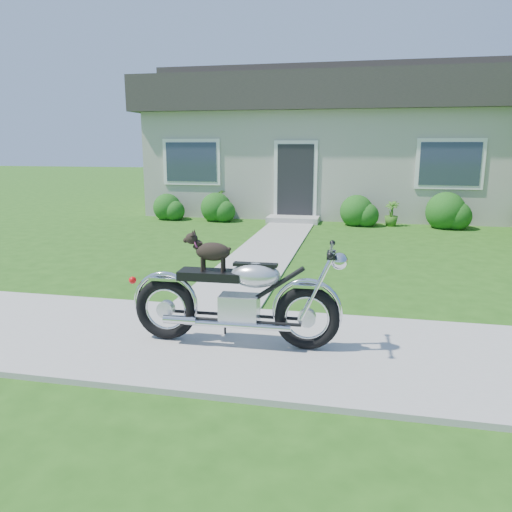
{
  "coord_description": "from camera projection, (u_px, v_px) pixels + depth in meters",
  "views": [
    {
      "loc": [
        0.31,
        -4.83,
        2.08
      ],
      "look_at": [
        -0.92,
        1.0,
        0.75
      ],
      "focal_mm": 35.0,
      "sensor_mm": 36.0,
      "label": 1
    }
  ],
  "objects": [
    {
      "name": "motorcycle_with_dog",
      "position": [
        238.0,
        297.0,
        5.12
      ],
      "size": [
        2.22,
        0.6,
        1.17
      ],
      "rotation": [
        0.0,
        0.0,
        0.02
      ],
      "color": "black",
      "rests_on": "sidewalk"
    },
    {
      "name": "sidewalk",
      "position": [
        324.0,
        350.0,
        5.12
      ],
      "size": [
        24.0,
        2.2,
        0.04
      ],
      "primitive_type": "cube",
      "color": "#9E9B93",
      "rests_on": "ground"
    },
    {
      "name": "walkway",
      "position": [
        269.0,
        248.0,
        10.2
      ],
      "size": [
        1.2,
        8.0,
        0.03
      ],
      "primitive_type": "cube",
      "color": "#9E9B93",
      "rests_on": "ground"
    },
    {
      "name": "potted_plant_right",
      "position": [
        391.0,
        214.0,
        13.0
      ],
      "size": [
        0.47,
        0.47,
        0.65
      ],
      "primitive_type": "imported",
      "rotation": [
        0.0,
        0.0,
        5.91
      ],
      "color": "#356A1D",
      "rests_on": "ground"
    },
    {
      "name": "shrub_row",
      "position": [
        376.0,
        211.0,
        13.01
      ],
      "size": [
        10.55,
        1.03,
        1.03
      ],
      "color": "#1B5215",
      "rests_on": "ground"
    },
    {
      "name": "potted_plant_left",
      "position": [
        214.0,
        206.0,
        13.95
      ],
      "size": [
        0.9,
        0.94,
        0.82
      ],
      "primitive_type": "imported",
      "rotation": [
        0.0,
        0.0,
        2.03
      ],
      "color": "#2B5917",
      "rests_on": "ground"
    },
    {
      "name": "ground",
      "position": [
        324.0,
        352.0,
        5.13
      ],
      "size": [
        80.0,
        80.0,
        0.0
      ],
      "primitive_type": "plane",
      "color": "#235114",
      "rests_on": "ground"
    },
    {
      "name": "house",
      "position": [
        354.0,
        142.0,
        16.11
      ],
      "size": [
        12.6,
        7.03,
        4.5
      ],
      "color": "#A6A396",
      "rests_on": "ground"
    }
  ]
}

